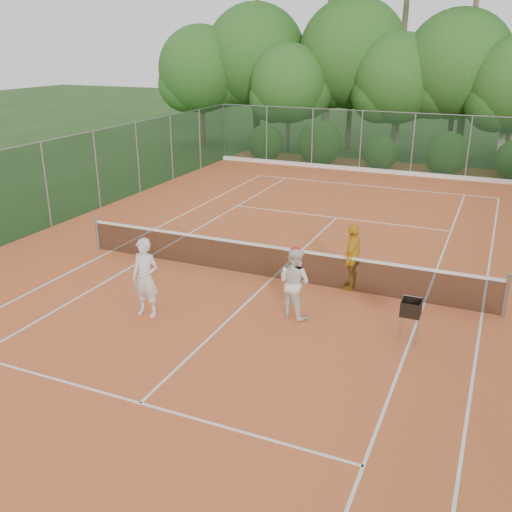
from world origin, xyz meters
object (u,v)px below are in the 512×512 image
(player_yellow, at_px, (353,257))
(ball_hopper, at_px, (411,309))
(player_white, at_px, (146,278))
(player_center_grp, at_px, (294,282))

(player_yellow, bearing_deg, ball_hopper, 42.62)
(player_white, height_order, player_center_grp, player_white)
(player_white, height_order, ball_hopper, player_white)
(player_center_grp, bearing_deg, player_yellow, 68.18)
(player_white, relative_size, player_yellow, 1.07)
(player_white, height_order, player_yellow, player_white)
(player_white, bearing_deg, ball_hopper, 10.74)
(player_yellow, bearing_deg, player_white, -47.38)
(player_yellow, distance_m, ball_hopper, 2.90)
(player_white, relative_size, ball_hopper, 2.06)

